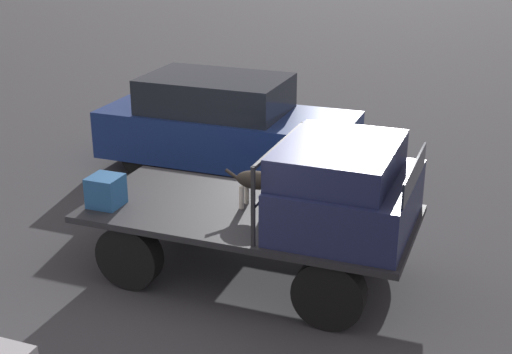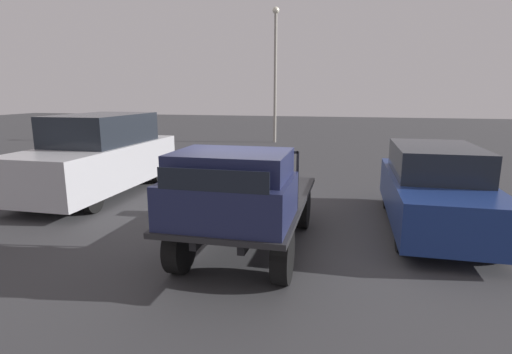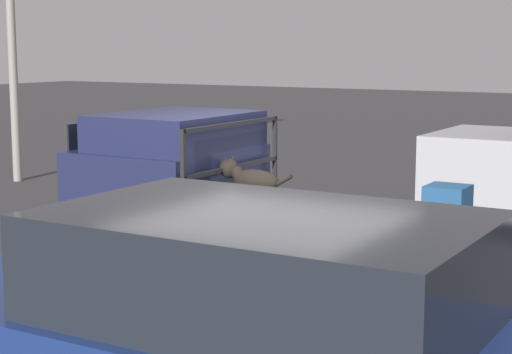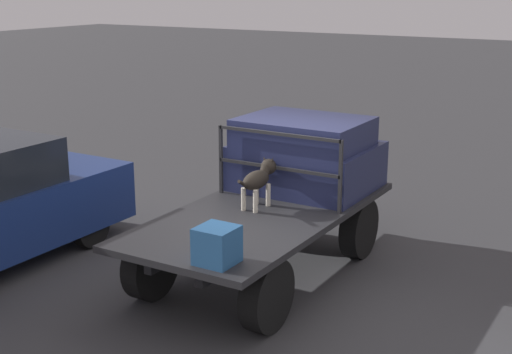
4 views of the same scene
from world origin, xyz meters
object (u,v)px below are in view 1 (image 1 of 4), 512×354
at_px(dog, 262,181).
at_px(cargo_crate, 106,191).
at_px(flatbed_truck, 249,229).
at_px(parked_sedan, 225,125).

xyz_separation_m(dog, cargo_crate, (-1.83, -0.59, -0.18)).
relative_size(flatbed_truck, dog, 4.64).
distance_m(flatbed_truck, parked_sedan, 3.76).
bearing_deg(parked_sedan, cargo_crate, -83.81).
height_order(dog, parked_sedan, parked_sedan).
relative_size(flatbed_truck, cargo_crate, 10.45).
distance_m(flatbed_truck, cargo_crate, 1.83).
bearing_deg(parked_sedan, dog, -54.13).
bearing_deg(dog, parked_sedan, 102.95).
bearing_deg(flatbed_truck, parked_sedan, 117.73).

